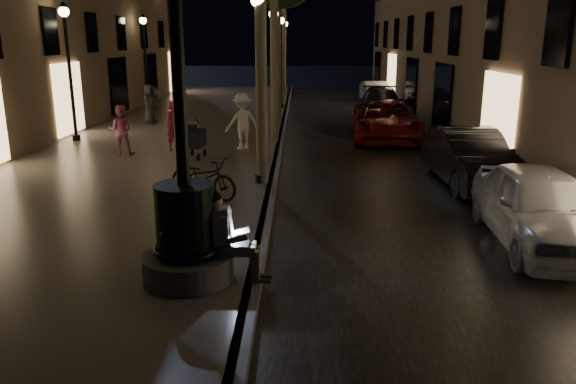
{
  "coord_description": "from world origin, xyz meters",
  "views": [
    {
      "loc": [
        0.7,
        -5.94,
        3.78
      ],
      "look_at": [
        0.51,
        3.0,
        1.32
      ],
      "focal_mm": 35.0,
      "sensor_mm": 36.0,
      "label": 1
    }
  ],
  "objects_px": {
    "car_front": "(540,206)",
    "pedestrian_red": "(174,126)",
    "lamp_curb_a": "(259,61)",
    "car_third": "(386,120)",
    "pedestrian_dark": "(149,104)",
    "fountain_lamppost": "(185,216)",
    "car_fifth": "(375,92)",
    "pedestrian_white": "(242,121)",
    "seated_man_laptop": "(227,234)",
    "pedestrian_blue": "(177,113)",
    "stroller": "(195,139)",
    "lamp_curb_b": "(274,53)",
    "lamp_left_b": "(68,54)",
    "pedestrian_pink": "(121,130)",
    "car_second": "(471,158)",
    "lamp_curb_d": "(285,47)",
    "car_rear": "(381,104)",
    "lamp_left_c": "(145,49)",
    "bicycle": "(203,178)",
    "lamp_curb_c": "(281,49)"
  },
  "relations": [
    {
      "from": "lamp_curb_d",
      "to": "pedestrian_pink",
      "type": "distance_m",
      "value": 21.19
    },
    {
      "from": "pedestrian_white",
      "to": "bicycle",
      "type": "xyz_separation_m",
      "value": [
        -0.31,
        -6.02,
        -0.44
      ]
    },
    {
      "from": "seated_man_laptop",
      "to": "pedestrian_blue",
      "type": "bearing_deg",
      "value": 105.23
    },
    {
      "from": "lamp_curb_d",
      "to": "car_rear",
      "type": "relative_size",
      "value": 0.96
    },
    {
      "from": "lamp_left_c",
      "to": "pedestrian_white",
      "type": "relative_size",
      "value": 2.61
    },
    {
      "from": "car_second",
      "to": "car_third",
      "type": "distance_m",
      "value": 7.02
    },
    {
      "from": "fountain_lamppost",
      "to": "car_fifth",
      "type": "bearing_deg",
      "value": 76.58
    },
    {
      "from": "lamp_curb_c",
      "to": "stroller",
      "type": "relative_size",
      "value": 3.95
    },
    {
      "from": "car_rear",
      "to": "pedestrian_blue",
      "type": "distance_m",
      "value": 10.67
    },
    {
      "from": "lamp_curb_b",
      "to": "lamp_curb_c",
      "type": "relative_size",
      "value": 1.0
    },
    {
      "from": "car_fifth",
      "to": "pedestrian_white",
      "type": "bearing_deg",
      "value": -115.45
    },
    {
      "from": "car_third",
      "to": "lamp_curb_a",
      "type": "bearing_deg",
      "value": -115.47
    },
    {
      "from": "seated_man_laptop",
      "to": "stroller",
      "type": "distance_m",
      "value": 9.18
    },
    {
      "from": "lamp_curb_a",
      "to": "car_front",
      "type": "relative_size",
      "value": 1.11
    },
    {
      "from": "lamp_curb_a",
      "to": "lamp_curb_d",
      "type": "bearing_deg",
      "value": 90.0
    },
    {
      "from": "car_second",
      "to": "car_rear",
      "type": "distance_m",
      "value": 12.72
    },
    {
      "from": "pedestrian_red",
      "to": "car_third",
      "type": "bearing_deg",
      "value": -19.49
    },
    {
      "from": "lamp_left_b",
      "to": "pedestrian_red",
      "type": "xyz_separation_m",
      "value": [
        3.99,
        -1.77,
        -2.23
      ]
    },
    {
      "from": "car_front",
      "to": "car_third",
      "type": "relative_size",
      "value": 0.82
    },
    {
      "from": "lamp_curb_a",
      "to": "stroller",
      "type": "bearing_deg",
      "value": 127.1
    },
    {
      "from": "car_rear",
      "to": "lamp_curb_d",
      "type": "bearing_deg",
      "value": 120.2
    },
    {
      "from": "lamp_left_b",
      "to": "pedestrian_blue",
      "type": "height_order",
      "value": "lamp_left_b"
    },
    {
      "from": "lamp_curb_a",
      "to": "pedestrian_dark",
      "type": "relative_size",
      "value": 2.86
    },
    {
      "from": "pedestrian_dark",
      "to": "car_rear",
      "type": "bearing_deg",
      "value": -64.07
    },
    {
      "from": "pedestrian_blue",
      "to": "bicycle",
      "type": "height_order",
      "value": "pedestrian_blue"
    },
    {
      "from": "car_second",
      "to": "car_rear",
      "type": "height_order",
      "value": "car_second"
    },
    {
      "from": "car_third",
      "to": "stroller",
      "type": "bearing_deg",
      "value": -140.6
    },
    {
      "from": "seated_man_laptop",
      "to": "pedestrian_pink",
      "type": "height_order",
      "value": "pedestrian_pink"
    },
    {
      "from": "car_third",
      "to": "pedestrian_pink",
      "type": "bearing_deg",
      "value": -151.24
    },
    {
      "from": "car_fifth",
      "to": "pedestrian_pink",
      "type": "xyz_separation_m",
      "value": [
        -10.13,
        -16.53,
        0.34
      ]
    },
    {
      "from": "lamp_left_b",
      "to": "pedestrian_white",
      "type": "bearing_deg",
      "value": -13.42
    },
    {
      "from": "pedestrian_pink",
      "to": "pedestrian_dark",
      "type": "xyz_separation_m",
      "value": [
        -0.86,
        6.78,
        0.05
      ]
    },
    {
      "from": "car_front",
      "to": "pedestrian_red",
      "type": "distance_m",
      "value": 11.79
    },
    {
      "from": "fountain_lamppost",
      "to": "lamp_curb_b",
      "type": "distance_m",
      "value": 14.16
    },
    {
      "from": "fountain_lamppost",
      "to": "pedestrian_pink",
      "type": "bearing_deg",
      "value": 112.58
    },
    {
      "from": "pedestrian_blue",
      "to": "pedestrian_dark",
      "type": "bearing_deg",
      "value": -155.96
    },
    {
      "from": "fountain_lamppost",
      "to": "car_front",
      "type": "bearing_deg",
      "value": 19.39
    },
    {
      "from": "seated_man_laptop",
      "to": "pedestrian_red",
      "type": "distance_m",
      "value": 10.67
    },
    {
      "from": "seated_man_laptop",
      "to": "pedestrian_blue",
      "type": "height_order",
      "value": "pedestrian_blue"
    },
    {
      "from": "lamp_curb_d",
      "to": "stroller",
      "type": "xyz_separation_m",
      "value": [
        -2.21,
        -21.07,
        -2.43
      ]
    },
    {
      "from": "lamp_curb_a",
      "to": "pedestrian_red",
      "type": "xyz_separation_m",
      "value": [
        -3.11,
        4.23,
        -2.23
      ]
    },
    {
      "from": "lamp_left_b",
      "to": "stroller",
      "type": "relative_size",
      "value": 3.95
    },
    {
      "from": "lamp_curb_a",
      "to": "car_third",
      "type": "height_order",
      "value": "lamp_curb_a"
    },
    {
      "from": "lamp_left_c",
      "to": "pedestrian_white",
      "type": "bearing_deg",
      "value": -61.63
    },
    {
      "from": "lamp_curb_a",
      "to": "car_front",
      "type": "xyz_separation_m",
      "value": [
        5.5,
        -3.82,
        -2.5
      ]
    },
    {
      "from": "pedestrian_blue",
      "to": "car_fifth",
      "type": "bearing_deg",
      "value": 140.05
    },
    {
      "from": "car_front",
      "to": "car_second",
      "type": "xyz_separation_m",
      "value": [
        0.0,
        4.4,
        0.0
      ]
    },
    {
      "from": "fountain_lamppost",
      "to": "stroller",
      "type": "height_order",
      "value": "fountain_lamppost"
    },
    {
      "from": "car_third",
      "to": "car_rear",
      "type": "xyz_separation_m",
      "value": [
        0.6,
        5.79,
        -0.01
      ]
    },
    {
      "from": "lamp_curb_c",
      "to": "lamp_curb_d",
      "type": "relative_size",
      "value": 1.0
    }
  ]
}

